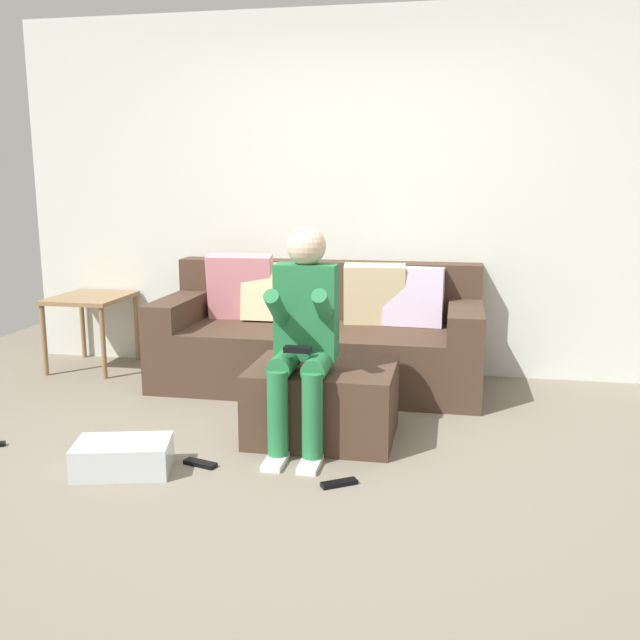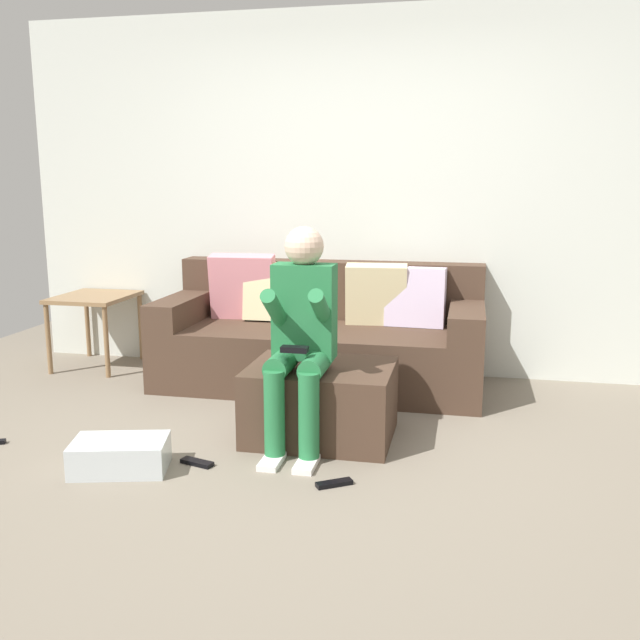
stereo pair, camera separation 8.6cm
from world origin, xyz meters
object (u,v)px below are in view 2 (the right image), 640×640
object	(u,v)px
couch_sectional	(321,337)
remote_by_storage_bin	(197,462)
side_table	(95,305)
person_seated	(301,329)
storage_bin	(120,455)
ottoman	(320,402)
remote_near_ottoman	(334,483)

from	to	relation	value
couch_sectional	remote_by_storage_bin	world-z (taller)	couch_sectional
side_table	remote_by_storage_bin	bearing A→B (deg)	-48.30
person_seated	remote_by_storage_bin	world-z (taller)	person_seated
person_seated	storage_bin	distance (m)	1.11
ottoman	person_seated	distance (m)	0.48
storage_bin	side_table	xyz separation A→B (m)	(-1.13, 1.81, 0.40)
side_table	remote_near_ottoman	world-z (taller)	side_table
ottoman	remote_by_storage_bin	xyz separation A→B (m)	(-0.53, -0.52, -0.20)
storage_bin	side_table	bearing A→B (deg)	122.10
ottoman	remote_near_ottoman	distance (m)	0.68
couch_sectional	side_table	world-z (taller)	couch_sectional
side_table	remote_by_storage_bin	distance (m)	2.27
couch_sectional	ottoman	world-z (taller)	couch_sectional
couch_sectional	side_table	size ratio (longest dim) A/B	3.64
storage_bin	side_table	distance (m)	2.17
couch_sectional	ottoman	xyz separation A→B (m)	(0.22, -1.07, -0.13)
side_table	ottoman	bearing A→B (deg)	-29.55
couch_sectional	storage_bin	size ratio (longest dim) A/B	4.82
remote_near_ottoman	remote_by_storage_bin	size ratio (longest dim) A/B	1.00
side_table	remote_near_ottoman	bearing A→B (deg)	-38.53
remote_near_ottoman	person_seated	bearing A→B (deg)	87.61
ottoman	storage_bin	distance (m)	1.11
couch_sectional	ottoman	distance (m)	1.10
couch_sectional	storage_bin	distance (m)	1.87
person_seated	side_table	xyz separation A→B (m)	(-1.94, 1.31, -0.17)
remote_by_storage_bin	ottoman	bearing A→B (deg)	60.45
storage_bin	couch_sectional	bearing A→B (deg)	69.16
ottoman	remote_by_storage_bin	world-z (taller)	ottoman
remote_near_ottoman	remote_by_storage_bin	distance (m)	0.74
couch_sectional	storage_bin	world-z (taller)	couch_sectional
couch_sectional	person_seated	size ratio (longest dim) A/B	1.88
remote_near_ottoman	remote_by_storage_bin	bearing A→B (deg)	139.01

